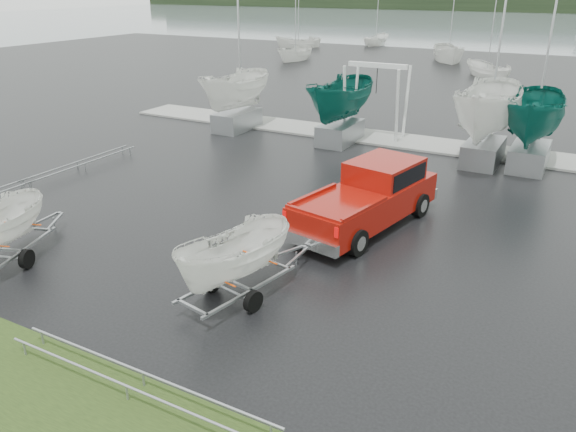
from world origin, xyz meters
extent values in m
plane|color=black|center=(0.00, 0.00, 0.00)|extent=(120.00, 120.00, 0.00)
plane|color=slate|center=(0.00, 100.00, -0.01)|extent=(300.00, 300.00, 0.00)
cube|color=gray|center=(0.00, 13.00, 0.05)|extent=(30.00, 3.00, 0.12)
cube|color=black|center=(0.00, 170.00, 3.00)|extent=(300.00, 8.00, 6.00)
cube|color=maroon|center=(5.05, 1.15, 0.89)|extent=(3.46, 6.78, 1.06)
cube|color=maroon|center=(5.28, 2.30, 1.73)|extent=(2.53, 2.92, 0.95)
cube|color=black|center=(5.28, 2.30, 1.78)|extent=(2.50, 2.65, 0.61)
cube|color=silver|center=(4.40, -2.07, 0.56)|extent=(2.25, 0.64, 0.39)
cylinder|color=black|center=(4.43, 3.44, 0.45)|extent=(0.50, 0.94, 0.89)
cylinder|color=black|center=(6.50, 3.02, 0.45)|extent=(0.50, 0.94, 0.89)
cylinder|color=black|center=(3.59, -0.72, 0.45)|extent=(0.50, 0.94, 0.89)
cylinder|color=black|center=(5.67, -1.13, 0.45)|extent=(0.50, 0.94, 0.89)
cube|color=#929499|center=(3.23, -5.10, 0.45)|extent=(0.79, 3.55, 0.08)
cube|color=#929499|center=(4.31, -5.32, 0.45)|extent=(0.79, 3.55, 0.08)
cylinder|color=#929499|center=(3.73, -5.41, 0.30)|extent=(1.58, 0.39, 0.08)
cylinder|color=black|center=(2.95, -5.25, 0.30)|extent=(0.29, 0.62, 0.60)
cylinder|color=black|center=(4.52, -5.56, 0.30)|extent=(0.29, 0.62, 0.60)
imported|color=silver|center=(3.77, -5.21, 2.52)|extent=(1.80, 1.84, 4.05)
cube|color=#FA4B07|center=(3.93, -4.43, 1.00)|extent=(1.53, 0.35, 0.03)
cube|color=#FA4B07|center=(3.61, -5.99, 1.00)|extent=(1.53, 0.35, 0.03)
cube|color=#929499|center=(-3.18, -6.66, 0.45)|extent=(1.20, 3.45, 0.08)
cylinder|color=#929499|center=(-3.64, -7.02, 0.30)|extent=(1.55, 0.57, 0.08)
cylinder|color=black|center=(-2.88, -6.77, 0.30)|extent=(0.36, 0.63, 0.60)
cube|color=#FA4B07|center=(-3.96, -6.07, 1.00)|extent=(1.49, 0.52, 0.03)
cylinder|color=silver|center=(-0.54, 12.20, 2.00)|extent=(0.16, 0.58, 3.99)
cylinder|color=silver|center=(-0.54, 13.80, 2.00)|extent=(0.16, 0.58, 3.99)
cylinder|color=silver|center=(2.46, 12.20, 2.00)|extent=(0.16, 0.58, 3.99)
cylinder|color=silver|center=(2.46, 13.80, 2.00)|extent=(0.16, 0.58, 3.99)
cube|color=silver|center=(0.96, 13.00, 4.00)|extent=(3.30, 0.25, 0.25)
cube|color=#929499|center=(-6.88, 11.00, 0.55)|extent=(1.60, 3.20, 1.10)
imported|color=silver|center=(-6.88, 11.00, 4.18)|extent=(2.32, 2.38, 6.17)
cylinder|color=#B2B2B7|center=(-6.88, 11.50, 6.99)|extent=(0.10, 0.10, 7.00)
cube|color=#929499|center=(-0.31, 11.20, 0.55)|extent=(1.60, 3.20, 1.10)
imported|color=#0B5248|center=(-0.31, 11.20, 4.26)|extent=(2.38, 2.44, 6.32)
cube|color=#929499|center=(7.26, 11.00, 0.55)|extent=(1.60, 3.20, 1.10)
imported|color=silver|center=(7.26, 11.00, 4.77)|extent=(2.76, 2.84, 7.34)
cube|color=#929499|center=(9.30, 11.30, 0.55)|extent=(1.60, 3.20, 1.10)
imported|color=#0B5248|center=(9.30, 11.30, 4.40)|extent=(2.48, 2.55, 6.61)
cylinder|color=#B2B2B7|center=(9.30, 11.80, 7.16)|extent=(0.10, 0.10, 7.00)
cylinder|color=#929499|center=(-8.75, 1.00, 0.35)|extent=(0.06, 6.50, 0.06)
cylinder|color=#929499|center=(-9.25, 1.00, 0.35)|extent=(0.06, 6.50, 0.06)
cylinder|color=#929499|center=(4.00, -9.75, 0.35)|extent=(7.00, 0.06, 0.06)
cylinder|color=#929499|center=(4.00, -9.25, 0.35)|extent=(7.00, 0.06, 0.06)
imported|color=silver|center=(-18.82, 41.03, 0.00)|extent=(2.42, 2.49, 6.44)
cylinder|color=#B2B2B7|center=(-18.82, 41.03, 4.00)|extent=(0.08, 0.08, 8.00)
imported|color=silver|center=(-3.54, 48.36, 0.00)|extent=(3.87, 3.92, 7.77)
cylinder|color=#B2B2B7|center=(-3.54, 48.36, 4.00)|extent=(0.08, 0.08, 8.00)
imported|color=silver|center=(2.36, 38.74, 0.00)|extent=(3.03, 3.03, 5.63)
cylinder|color=#B2B2B7|center=(2.36, 38.74, 4.00)|extent=(0.08, 0.08, 8.00)
imported|color=silver|center=(-24.51, 52.66, 0.00)|extent=(3.25, 3.23, 6.11)
cylinder|color=#B2B2B7|center=(-24.51, 52.66, 4.00)|extent=(0.08, 0.08, 8.00)
imported|color=silver|center=(-16.57, 60.75, 0.00)|extent=(2.44, 2.50, 6.04)
cylinder|color=#B2B2B7|center=(-16.57, 60.75, 4.00)|extent=(0.08, 0.08, 8.00)
camera|label=1|loc=(11.46, -16.41, 8.12)|focal=35.00mm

